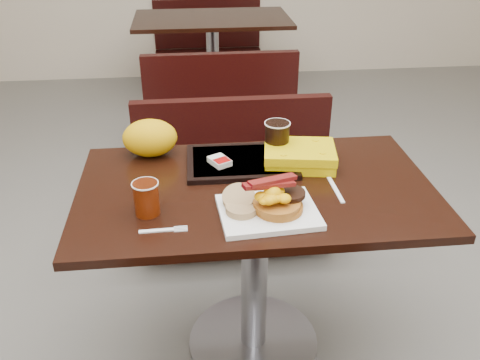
{
  "coord_description": "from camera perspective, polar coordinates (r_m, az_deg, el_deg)",
  "views": [
    {
      "loc": [
        -0.21,
        -1.5,
        1.63
      ],
      "look_at": [
        -0.06,
        -0.07,
        0.82
      ],
      "focal_mm": 38.73,
      "sensor_mm": 36.0,
      "label": 1
    }
  ],
  "objects": [
    {
      "name": "paper_bag",
      "position": [
        1.95,
        -9.89,
        4.6
      ],
      "size": [
        0.25,
        0.22,
        0.14
      ],
      "primitive_type": "ellipsoid",
      "rotation": [
        0.0,
        0.0,
        0.43
      ],
      "color": "#F7A008",
      "rests_on": "table_near"
    },
    {
      "name": "table_far",
      "position": [
        4.29,
        -2.99,
        12.56
      ],
      "size": [
        1.2,
        0.7,
        0.75
      ],
      "primitive_type": null,
      "color": "black",
      "rests_on": "floor"
    },
    {
      "name": "coffee_cup_near",
      "position": [
        1.61,
        -10.27,
        -2.0
      ],
      "size": [
        0.09,
        0.09,
        0.11
      ],
      "primitive_type": "cylinder",
      "rotation": [
        0.0,
        0.0,
        -0.18
      ],
      "color": "maroon",
      "rests_on": "table_near"
    },
    {
      "name": "scrambled_eggs",
      "position": [
        1.56,
        3.57,
        -1.63
      ],
      "size": [
        0.12,
        0.11,
        0.05
      ],
      "primitive_type": "ellipsoid",
      "rotation": [
        0.0,
        0.0,
        -0.27
      ],
      "color": "#FFBF05",
      "rests_on": "pancake_stack"
    },
    {
      "name": "condiment_ketchup",
      "position": [
        1.83,
        -0.28,
        0.94
      ],
      "size": [
        0.04,
        0.03,
        0.01
      ],
      "primitive_type": "cube",
      "rotation": [
        0.0,
        0.0,
        -0.12
      ],
      "color": "#8C0504",
      "rests_on": "table_near"
    },
    {
      "name": "bench_far_s",
      "position": [
        3.63,
        -2.31,
        9.11
      ],
      "size": [
        1.0,
        0.46,
        0.72
      ],
      "primitive_type": null,
      "color": "black",
      "rests_on": "floor"
    },
    {
      "name": "tray",
      "position": [
        1.89,
        0.18,
        2.03
      ],
      "size": [
        0.4,
        0.29,
        0.02
      ],
      "primitive_type": "cube",
      "rotation": [
        0.0,
        0.0,
        -0.02
      ],
      "color": "black",
      "rests_on": "table_near"
    },
    {
      "name": "sausage_patty",
      "position": [
        1.61,
        5.51,
        -1.49
      ],
      "size": [
        0.12,
        0.12,
        0.01
      ],
      "primitive_type": "cylinder",
      "rotation": [
        0.0,
        0.0,
        -0.29
      ],
      "color": "black",
      "rests_on": "pancake_stack"
    },
    {
      "name": "bench_far_n",
      "position": [
        4.97,
        -3.48,
        14.75
      ],
      "size": [
        1.0,
        0.46,
        0.72
      ],
      "primitive_type": null,
      "color": "black",
      "rests_on": "floor"
    },
    {
      "name": "muffin_top",
      "position": [
        1.61,
        -0.13,
        -1.97
      ],
      "size": [
        0.13,
        0.13,
        0.06
      ],
      "primitive_type": "cylinder",
      "rotation": [
        0.38,
        0.0,
        -0.31
      ],
      "color": "#A68357",
      "rests_on": "platter"
    },
    {
      "name": "hashbrown_sleeve_left",
      "position": [
        1.85,
        -2.27,
        2.08
      ],
      "size": [
        0.09,
        0.1,
        0.02
      ],
      "primitive_type": "cube",
      "rotation": [
        0.0,
        0.0,
        0.49
      ],
      "color": "silver",
      "rests_on": "tray"
    },
    {
      "name": "coffee_cup_far",
      "position": [
        1.91,
        4.09,
        4.62
      ],
      "size": [
        0.1,
        0.1,
        0.12
      ],
      "primitive_type": "cylinder",
      "rotation": [
        0.0,
        0.0,
        0.18
      ],
      "color": "black",
      "rests_on": "tray"
    },
    {
      "name": "clamshell",
      "position": [
        1.88,
        6.56,
        2.65
      ],
      "size": [
        0.28,
        0.23,
        0.07
      ],
      "primitive_type": "cube",
      "rotation": [
        0.0,
        0.0,
        -0.16
      ],
      "color": "#D1B003",
      "rests_on": "table_near"
    },
    {
      "name": "muffin_bottom",
      "position": [
        1.58,
        0.18,
        -3.17
      ],
      "size": [
        0.12,
        0.12,
        0.02
      ],
      "primitive_type": "cylinder",
      "rotation": [
        0.0,
        0.0,
        0.3
      ],
      "color": "#A68357",
      "rests_on": "platter"
    },
    {
      "name": "platter",
      "position": [
        1.6,
        3.13,
        -3.54
      ],
      "size": [
        0.32,
        0.25,
        0.02
      ],
      "primitive_type": "cube",
      "rotation": [
        0.0,
        0.0,
        0.07
      ],
      "color": "white",
      "rests_on": "table_near"
    },
    {
      "name": "knife",
      "position": [
        1.76,
        10.49,
        -1.04
      ],
      "size": [
        0.02,
        0.17,
        0.0
      ],
      "primitive_type": "cube",
      "rotation": [
        0.0,
        0.0,
        -1.55
      ],
      "color": "white",
      "rests_on": "table_near"
    },
    {
      "name": "pancake_stack",
      "position": [
        1.59,
        4.26,
        -2.76
      ],
      "size": [
        0.18,
        0.18,
        0.03
      ],
      "primitive_type": "cylinder",
      "rotation": [
        0.0,
        0.0,
        -0.23
      ],
      "color": "#A6691B",
      "rests_on": "platter"
    },
    {
      "name": "floor",
      "position": [
        2.23,
        1.45,
        -17.6
      ],
      "size": [
        6.0,
        7.0,
        0.01
      ],
      "primitive_type": "cube",
      "color": "slate",
      "rests_on": "ground"
    },
    {
      "name": "bacon_strips",
      "position": [
        1.55,
        3.23,
        -0.4
      ],
      "size": [
        0.18,
        0.12,
        0.01
      ],
      "primitive_type": null,
      "rotation": [
        0.0,
        0.0,
        0.3
      ],
      "color": "#4C050D",
      "rests_on": "scrambled_eggs"
    },
    {
      "name": "fork",
      "position": [
        1.55,
        -9.2,
        -5.53
      ],
      "size": [
        0.14,
        0.03,
        0.0
      ],
      "primitive_type": null,
      "rotation": [
        0.0,
        0.0,
        0.03
      ],
      "color": "white",
      "rests_on": "table_near"
    },
    {
      "name": "table_near",
      "position": [
        1.97,
        1.59,
        -10.17
      ],
      "size": [
        1.2,
        0.7,
        0.75
      ],
      "primitive_type": null,
      "color": "black",
      "rests_on": "floor"
    },
    {
      "name": "bench_near_n",
      "position": [
        2.55,
        -0.44,
        -0.35
      ],
      "size": [
        1.0,
        0.46,
        0.72
      ],
      "primitive_type": null,
      "color": "black",
      "rests_on": "floor"
    },
    {
      "name": "condiment_syrup",
      "position": [
        1.72,
        1.23,
        -1.05
      ],
      "size": [
        0.05,
        0.05,
        0.01
      ],
      "primitive_type": "cube",
      "rotation": [
        0.0,
        0.0,
        0.44
      ],
      "color": "#C64D08",
      "rests_on": "table_near"
    }
  ]
}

